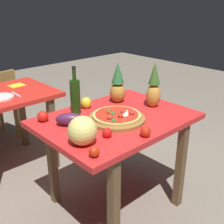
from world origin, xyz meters
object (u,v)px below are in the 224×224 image
at_px(background_table, 3,107).
at_px(eggplant, 70,119).
at_px(pineapple_right, 118,85).
at_px(tomato_at_corner, 107,133).
at_px(dinner_plate, 1,97).
at_px(melon, 82,131).
at_px(knife_utensil, 16,94).
at_px(pizza, 117,115).
at_px(tomato_near_board, 94,152).
at_px(tomato_by_bottle, 146,132).
at_px(wine_bottle, 75,96).
at_px(pizza_board, 117,119).
at_px(bell_pepper, 86,103).
at_px(tomato_beside_pepper, 43,116).
at_px(display_table, 116,130).
at_px(pineapple_left, 154,87).
at_px(napkin_folded, 17,85).

height_order(background_table, eggplant, eggplant).
relative_size(pineapple_right, tomato_at_corner, 5.36).
bearing_deg(background_table, dinner_plate, -111.03).
bearing_deg(melon, knife_utensil, 84.21).
relative_size(background_table, pizza, 2.67).
bearing_deg(knife_utensil, pineapple_right, -52.85).
height_order(pineapple_right, tomato_at_corner, pineapple_right).
bearing_deg(knife_utensil, tomato_near_board, -95.35).
bearing_deg(tomato_by_bottle, tomato_near_board, 175.51).
bearing_deg(wine_bottle, melon, -121.18).
bearing_deg(pizza_board, bell_pepper, 91.48).
bearing_deg(wine_bottle, tomato_beside_pepper, 173.91).
bearing_deg(melon, tomato_at_corner, -10.40).
relative_size(wine_bottle, knife_utensil, 2.00).
bearing_deg(eggplant, tomato_near_board, -108.25).
bearing_deg(eggplant, tomato_by_bottle, -61.55).
distance_m(background_table, knife_utensil, 0.20).
height_order(display_table, tomato_at_corner, tomato_at_corner).
bearing_deg(pizza_board, pineapple_left, 0.73).
relative_size(bell_pepper, tomato_by_bottle, 1.37).
bearing_deg(tomato_near_board, pineapple_right, 37.98).
relative_size(wine_bottle, melon, 2.02).
bearing_deg(tomato_near_board, display_table, 34.28).
distance_m(bell_pepper, dinner_plate, 0.81).
bearing_deg(pizza_board, background_table, 107.41).
bearing_deg(wine_bottle, bell_pepper, 14.01).
bearing_deg(pizza, pizza_board, 89.06).
height_order(wine_bottle, knife_utensil, wine_bottle).
distance_m(tomato_by_bottle, napkin_folded, 1.62).
distance_m(melon, knife_utensil, 1.17).
relative_size(background_table, tomato_beside_pepper, 11.70).
bearing_deg(tomato_at_corner, pizza_board, 33.40).
relative_size(pineapple_left, knife_utensil, 2.01).
xyz_separation_m(melon, dinner_plate, (-0.02, 1.16, -0.08)).
distance_m(display_table, tomato_at_corner, 0.36).
bearing_deg(knife_utensil, napkin_folded, 65.46).
height_order(melon, tomato_at_corner, melon).
bearing_deg(napkin_folded, pizza, -83.79).
bearing_deg(tomato_at_corner, eggplant, 102.80).
distance_m(wine_bottle, pineapple_right, 0.41).
relative_size(pizza_board, pineapple_left, 1.12).
bearing_deg(tomato_near_board, pizza, 31.85).
xyz_separation_m(pizza, wine_bottle, (-0.13, 0.32, 0.10)).
bearing_deg(tomato_near_board, tomato_beside_pepper, 86.48).
distance_m(display_table, pineapple_left, 0.46).
relative_size(pizza_board, tomato_by_bottle, 5.91).
relative_size(eggplant, tomato_beside_pepper, 2.52).
xyz_separation_m(tomato_at_corner, knife_utensil, (-0.05, 1.19, -0.03)).
xyz_separation_m(pizza, tomato_by_bottle, (-0.04, -0.30, -0.01)).
bearing_deg(display_table, tomato_at_corner, -143.54).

